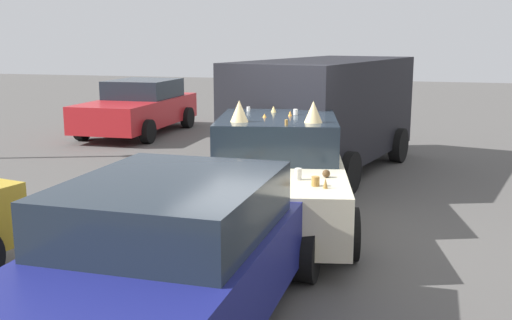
% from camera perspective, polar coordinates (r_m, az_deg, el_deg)
% --- Properties ---
extents(ground_plane, '(60.00, 60.00, 0.00)m').
position_cam_1_polar(ground_plane, '(8.64, 1.93, -5.97)').
color(ground_plane, '#514F4C').
extents(art_car_decorated, '(4.71, 2.67, 1.78)m').
position_cam_1_polar(art_car_decorated, '(8.49, 1.97, -1.09)').
color(art_car_decorated, beige).
rests_on(art_car_decorated, ground).
extents(parked_van_far_right, '(5.35, 3.09, 2.17)m').
position_cam_1_polar(parked_van_far_right, '(11.91, 6.68, 4.78)').
color(parked_van_far_right, black).
rests_on(parked_van_far_right, ground).
extents(parked_sedan_near_left, '(4.36, 2.06, 1.40)m').
position_cam_1_polar(parked_sedan_near_left, '(5.47, -7.48, -8.70)').
color(parked_sedan_near_left, navy).
rests_on(parked_sedan_near_left, ground).
extents(parked_sedan_row_back_center, '(4.49, 2.11, 1.45)m').
position_cam_1_polar(parked_sedan_row_back_center, '(16.94, -10.96, 4.90)').
color(parked_sedan_row_back_center, red).
rests_on(parked_sedan_row_back_center, ground).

